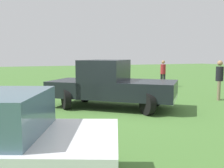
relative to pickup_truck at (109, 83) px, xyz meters
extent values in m
plane|color=#477533|center=(-0.84, -0.03, -0.93)|extent=(80.00, 80.00, 0.00)
cylinder|color=black|center=(-0.45, -1.77, -0.55)|extent=(0.77, 0.22, 0.77)
cylinder|color=black|center=(-1.69, -0.69, -0.55)|extent=(0.77, 0.22, 0.77)
cylinder|color=black|center=(1.53, 0.51, -0.55)|extent=(0.77, 0.22, 0.77)
cylinder|color=black|center=(0.29, 1.58, -0.55)|extent=(0.77, 0.22, 0.77)
cube|color=black|center=(-1.01, -1.16, -0.21)|extent=(2.70, 2.69, 0.64)
cube|color=black|center=(0.11, 0.12, 0.17)|extent=(2.45, 2.41, 1.40)
cube|color=slate|center=(0.11, 0.12, 0.61)|extent=(2.19, 2.14, 0.48)
cube|color=black|center=(0.72, 0.83, -0.23)|extent=(2.95, 2.98, 0.60)
cube|color=silver|center=(-1.59, -1.82, -0.47)|extent=(1.48, 1.31, 0.16)
cylinder|color=black|center=(-4.69, 2.62, -0.62)|extent=(0.62, 0.20, 0.62)
cylinder|color=black|center=(4.58, -5.62, -0.53)|extent=(0.14, 0.14, 0.80)
cylinder|color=black|center=(4.77, -5.54, -0.53)|extent=(0.14, 0.14, 0.80)
cylinder|color=maroon|center=(4.68, -5.58, 0.18)|extent=(0.42, 0.42, 0.60)
sphere|color=#A87A56|center=(4.68, -5.58, 0.63)|extent=(0.22, 0.22, 0.22)
cylinder|color=#7A6B51|center=(-0.45, -5.04, -0.51)|extent=(0.14, 0.14, 0.85)
cylinder|color=#7A6B51|center=(-0.31, -5.18, -0.51)|extent=(0.14, 0.14, 0.85)
cylinder|color=black|center=(-0.38, -5.11, 0.23)|extent=(0.45, 0.45, 0.64)
sphere|color=#A87A56|center=(-0.38, -5.11, 0.71)|extent=(0.23, 0.23, 0.23)
camera|label=1|loc=(-8.99, 3.67, 1.05)|focal=41.44mm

